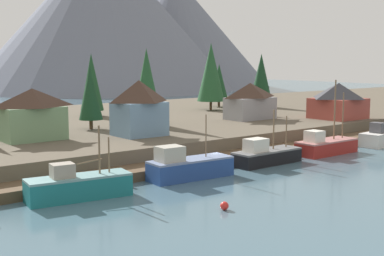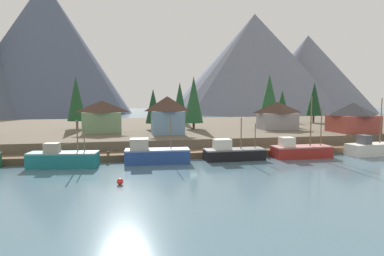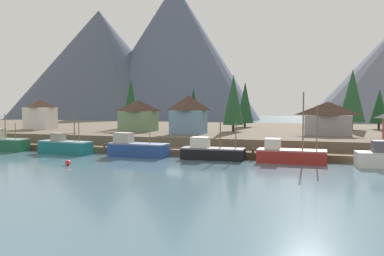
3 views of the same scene
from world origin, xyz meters
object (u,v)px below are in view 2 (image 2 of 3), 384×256
fishing_boat_blue (155,155)px  fishing_boat_black (233,153)px  fishing_boat_teal (63,159)px  house_red (353,117)px  fishing_boat_red (300,151)px  conifer_back_right (153,106)px  house_grey (277,115)px  house_blue (167,115)px  conifer_mid_right (180,101)px  channel_buoy (120,181)px  conifer_near_right (314,99)px  fishing_boat_white (372,149)px  conifer_mid_left (76,99)px  conifer_centre (194,100)px  house_green (102,116)px  conifer_back_left (269,96)px  conifer_near_left (282,104)px

fishing_boat_blue → fishing_boat_black: 11.66m
fishing_boat_teal → house_red: size_ratio=1.17×
fishing_boat_red → conifer_back_right: conifer_back_right is taller
house_grey → house_blue: 24.76m
fishing_boat_red → house_grey: bearing=74.8°
conifer_mid_right → channel_buoy: size_ratio=15.31×
fishing_boat_black → conifer_near_right: (33.61, 33.59, 7.77)m
fishing_boat_white → conifer_back_right: 41.85m
conifer_mid_left → conifer_centre: (24.83, -5.49, -0.18)m
house_green → conifer_back_left: (41.68, 16.07, 4.05)m
house_red → conifer_mid_right: (-30.06, 28.24, 2.86)m
conifer_back_left → channel_buoy: conifer_back_left is taller
conifer_near_right → conifer_mid_left: (-59.84, -5.34, 0.18)m
fishing_boat_white → conifer_near_right: conifer_near_right is taller
fishing_boat_red → conifer_centre: 27.14m
conifer_back_right → conifer_centre: bearing=-7.5°
house_green → conifer_near_left: (47.50, 20.33, 1.84)m
conifer_near_left → conifer_back_right: conifer_near_left is taller
conifer_back_left → conifer_back_right: size_ratio=1.48×
conifer_back_left → conifer_back_right: (-31.44, -11.17, -2.25)m
fishing_boat_white → house_blue: house_blue is taller
house_grey → house_green: size_ratio=1.08×
fishing_boat_red → conifer_near_left: (16.28, 39.43, 6.44)m
conifer_mid_right → conifer_centre: (0.45, -16.20, 0.50)m
house_green → conifer_centre: size_ratio=0.67×
fishing_boat_teal → fishing_boat_black: fishing_boat_teal is taller
fishing_boat_teal → conifer_mid_left: conifer_mid_left is taller
fishing_boat_blue → conifer_mid_right: conifer_mid_right is taller
conifer_mid_right → channel_buoy: bearing=-106.2°
conifer_back_right → fishing_boat_white: bearing=-36.1°
house_red → conifer_centre: 32.13m
house_green → house_grey: bearing=0.2°
fishing_boat_teal → fishing_boat_black: 24.11m
fishing_boat_white → conifer_back_right: conifer_back_right is taller
fishing_boat_red → house_green: bearing=148.7°
fishing_boat_blue → conifer_back_left: size_ratio=0.72×
fishing_boat_blue → conifer_back_left: 49.13m
fishing_boat_blue → conifer_near_right: 57.01m
fishing_boat_blue → conifer_near_right: size_ratio=0.86×
house_grey → conifer_mid_right: bearing=132.3°
fishing_boat_red → fishing_boat_white: 12.43m
house_green → conifer_back_right: bearing=25.6°
channel_buoy → house_grey: bearing=42.8°
fishing_boat_red → fishing_boat_white: bearing=-1.6°
house_red → conifer_back_left: size_ratio=0.63×
fishing_boat_white → conifer_centre: bearing=130.6°
fishing_boat_teal → fishing_boat_white: size_ratio=1.02×
fishing_boat_teal → conifer_mid_left: 29.87m
conifer_mid_left → conifer_back_left: size_ratio=0.89×
house_grey → house_blue: (-24.32, -4.62, 0.61)m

